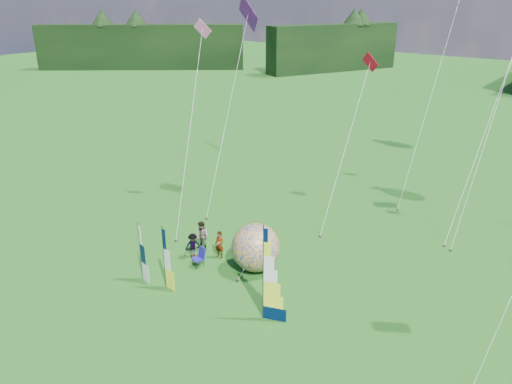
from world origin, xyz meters
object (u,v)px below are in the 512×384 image
Objects in this scene: feather_banner_main at (263,275)px; kite_whale at (497,92)px; side_banner_left at (164,258)px; side_banner_far at (141,252)px; bol_inflatable at (256,248)px; camp_chair at (198,258)px; spectator_b at (202,236)px; spectator_d at (250,242)px; spectator_a at (220,245)px; spectator_c at (193,246)px.

feather_banner_main is 0.28× the size of kite_whale.
feather_banner_main reaches higher than side_banner_left.
bol_inflatable is (4.23, 4.49, -0.26)m from side_banner_far.
side_banner_far is 6.17m from bol_inflatable.
camp_chair is 20.93m from kite_whale.
spectator_b reaches higher than spectator_d.
camp_chair is at bearing -52.03° from spectator_b.
feather_banner_main reaches higher than camp_chair.
kite_whale reaches higher than spectator_d.
bol_inflatable is at bearing -139.89° from kite_whale.
kite_whale reaches higher than camp_chair.
side_banner_far reaches higher than spectator_a.
spectator_c is at bearing -162.38° from bol_inflatable.
camp_chair is at bearing 75.52° from side_banner_far.
feather_banner_main reaches higher than bol_inflatable.
kite_whale reaches higher than side_banner_far.
spectator_b is 1.09× the size of spectator_d.
side_banner_far is 4.69m from spectator_a.
bol_inflatable is at bearing 1.89° from spectator_a.
feather_banner_main is at bearing -126.67° from kite_whale.
spectator_c is 3.33m from spectator_d.
bol_inflatable is at bearing 111.96° from feather_banner_main.
spectator_b is at bearing -177.59° from bol_inflatable.
spectator_d reaches higher than camp_chair.
camp_chair is (-0.07, 2.52, -1.14)m from side_banner_left.
side_banner_left is 4.14m from spectator_a.
feather_banner_main is at bearing -80.26° from spectator_c.
kite_whale is at bearing 53.35° from spectator_b.
kite_whale is (7.79, 14.49, 7.22)m from bol_inflatable.
feather_banner_main reaches higher than spectator_b.
side_banner_left is at bearing -71.88° from camp_chair.
spectator_b is (-1.42, 0.06, 0.09)m from spectator_a.
side_banner_left is 3.01× the size of camp_chair.
side_banner_left is 1.58m from side_banner_far.
feather_banner_main is 5.77m from side_banner_left.
feather_banner_main is 2.85× the size of spectator_d.
spectator_a is 0.91× the size of spectator_b.
side_banner_left is 2.07× the size of spectator_a.
spectator_a is (-5.45, 3.14, -1.55)m from feather_banner_main.
side_banner_left is 3.39m from spectator_c.
spectator_c is (-3.67, -1.17, -0.59)m from bol_inflatable.
spectator_d is at bearing 42.97° from spectator_a.
side_banner_far is (-1.57, -0.22, -0.09)m from side_banner_left.
spectator_c reaches higher than camp_chair.
spectator_d reaches higher than spectator_a.
kite_whale is (10.45, 18.75, 6.86)m from side_banner_left.
side_banner_left is 2.04× the size of spectator_d.
spectator_a reaches higher than camp_chair.
side_banner_far is at bearing -133.30° from bol_inflatable.
spectator_a is at bearing -174.90° from bol_inflatable.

